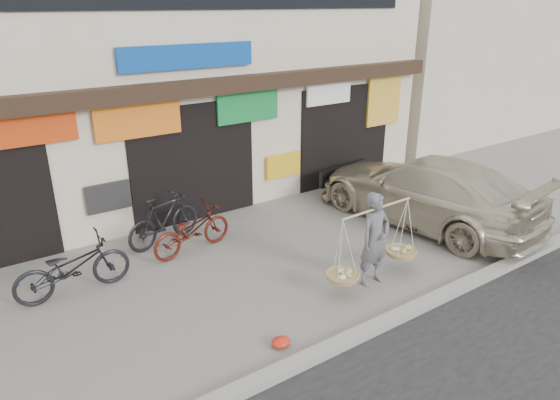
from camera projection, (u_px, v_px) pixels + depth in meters
ground at (281, 282)px, 9.09m from camera, size 70.00×70.00×0.00m
kerb at (356, 336)px, 7.53m from camera, size 70.00×0.25×0.12m
shophouse_block at (140, 57)px, 12.74m from camera, size 14.00×6.32×7.00m
neighbor_east at (458, 43)px, 20.33m from camera, size 12.00×7.00×6.40m
street_vendor at (375, 242)px, 8.80m from camera, size 2.05×0.61×1.73m
bike_0 at (72, 267)px, 8.56m from camera, size 1.96×0.70×1.02m
bike_1 at (164, 219)px, 10.39m from camera, size 1.86×0.97×1.07m
bike_2 at (192, 230)px, 10.06m from camera, size 1.87×0.92×0.94m
suv at (425, 190)px, 11.35m from camera, size 2.82×5.50×1.53m
red_bag at (281, 342)px, 7.38m from camera, size 0.31×0.25×0.14m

